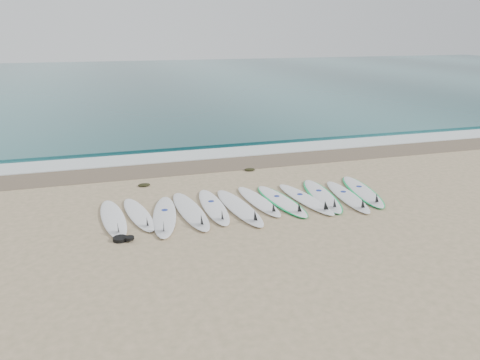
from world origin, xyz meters
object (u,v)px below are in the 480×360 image
object	(u,v)px
surfboard_11	(363,191)
leash_coil	(122,239)
surfboard_6	(259,201)
surfboard_0	(113,219)

from	to	relation	value
surfboard_11	leash_coil	xyz separation A→B (m)	(-6.77, -1.25, -0.00)
surfboard_11	surfboard_6	bearing A→B (deg)	-171.55
surfboard_6	leash_coil	xyz separation A→B (m)	(-3.66, -1.32, -0.01)
surfboard_11	leash_coil	world-z (taller)	surfboard_11
surfboard_6	leash_coil	distance (m)	3.90
surfboard_0	surfboard_11	bearing A→B (deg)	-4.36
surfboard_6	leash_coil	bearing A→B (deg)	-165.86
surfboard_6	surfboard_11	world-z (taller)	surfboard_11
surfboard_0	surfboard_6	bearing A→B (deg)	-2.95
surfboard_6	leash_coil	size ratio (longest dim) A/B	5.58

